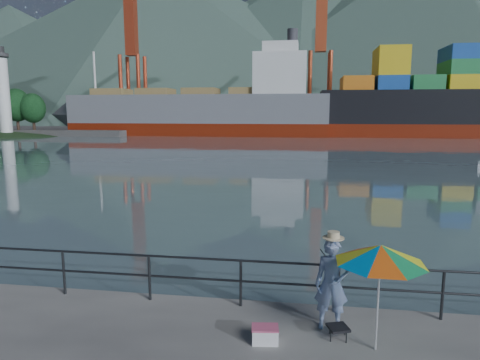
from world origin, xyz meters
name	(u,v)px	position (x,y,z in m)	size (l,w,h in m)	color
harbor_water	(298,125)	(0.00, 130.00, 0.00)	(500.00, 280.00, 0.00)	slate
far_dock	(339,130)	(10.00, 93.00, 0.00)	(200.00, 40.00, 0.40)	#514F4C
guardrail	(194,280)	(0.00, 1.70, 0.52)	(22.00, 0.06, 1.03)	#2D3033
mountains	(386,43)	(38.82, 207.75, 35.55)	(600.00, 332.80, 80.00)	#385147
port_cranes	(457,49)	(31.00, 84.00, 16.00)	(116.00, 28.00, 38.40)	#D14323
container_stacks	(453,117)	(34.41, 94.05, 2.95)	(58.00, 8.40, 7.80)	#267F3F
fisherman	(332,284)	(2.82, 1.04, 0.87)	(0.64, 0.42, 1.74)	navy
beach_umbrella	(380,254)	(3.55, 0.39, 1.71)	(2.02, 2.02, 1.87)	white
folding_stool	(338,332)	(2.93, 0.67, 0.12)	(0.44, 0.44, 0.23)	black
cooler_bag	(265,335)	(1.64, 0.33, 0.13)	(0.46, 0.31, 0.26)	silver
fishing_rod	(331,308)	(2.89, 1.90, 0.00)	(0.02, 0.02, 2.24)	black
bulk_carrier	(208,111)	(-15.15, 69.86, 4.20)	(46.56, 8.06, 14.50)	#6A1808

